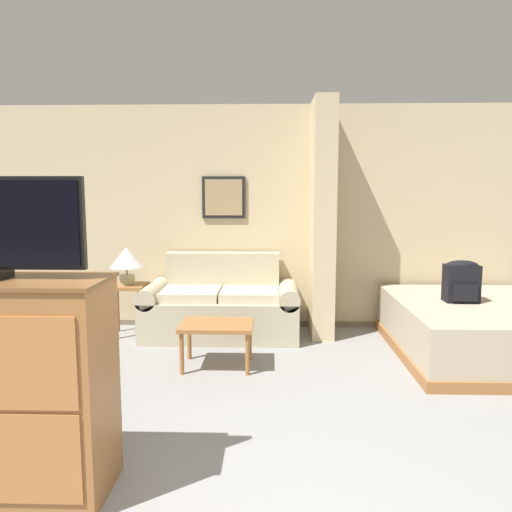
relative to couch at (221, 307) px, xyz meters
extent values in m
cube|color=#CCB78E|center=(0.67, 0.48, 0.97)|extent=(7.38, 0.12, 2.60)
cube|color=#70644E|center=(0.67, 0.41, -0.30)|extent=(7.38, 0.02, 0.06)
cube|color=black|center=(0.00, 0.40, 1.21)|extent=(0.50, 0.02, 0.49)
cube|color=#9E845B|center=(0.00, 0.39, 1.21)|extent=(0.43, 0.01, 0.42)
cube|color=#CCB78E|center=(1.12, 0.10, 0.97)|extent=(0.24, 0.65, 2.60)
cube|color=#B7AD8E|center=(0.00, -0.04, -0.11)|extent=(1.30, 0.84, 0.44)
cube|color=#B7AD8E|center=(0.00, 0.28, 0.35)|extent=(1.30, 0.20, 0.46)
cube|color=#B7AD8E|center=(-0.75, -0.04, -0.11)|extent=(0.20, 0.84, 0.44)
cylinder|color=#B7AD8E|center=(-0.75, -0.04, 0.16)|extent=(0.22, 0.84, 0.22)
cube|color=#B7AD8E|center=(0.75, -0.04, -0.11)|extent=(0.20, 0.84, 0.44)
cylinder|color=#B7AD8E|center=(0.75, -0.04, 0.16)|extent=(0.22, 0.84, 0.22)
cube|color=beige|center=(-0.32, -0.09, 0.16)|extent=(0.63, 0.60, 0.10)
cube|color=beige|center=(0.32, -0.09, 0.16)|extent=(0.63, 0.60, 0.10)
cube|color=#996033|center=(0.06, -1.02, 0.07)|extent=(0.66, 0.49, 0.04)
cylinder|color=#996033|center=(-0.23, -1.23, -0.14)|extent=(0.04, 0.04, 0.37)
cylinder|color=#996033|center=(0.35, -1.23, -0.14)|extent=(0.04, 0.04, 0.37)
cylinder|color=#996033|center=(-0.23, -0.82, -0.14)|extent=(0.04, 0.04, 0.37)
cylinder|color=#996033|center=(0.35, -0.82, -0.14)|extent=(0.04, 0.04, 0.37)
cube|color=#996033|center=(-1.04, -0.05, 0.24)|extent=(0.40, 0.40, 0.04)
cylinder|color=#996033|center=(-1.21, -0.22, -0.05)|extent=(0.04, 0.04, 0.55)
cylinder|color=#996033|center=(-0.87, -0.22, -0.05)|extent=(0.04, 0.04, 0.55)
cylinder|color=#996033|center=(-1.21, 0.12, -0.05)|extent=(0.04, 0.04, 0.55)
cylinder|color=#996033|center=(-0.87, 0.12, -0.05)|extent=(0.04, 0.04, 0.55)
cylinder|color=tan|center=(-1.04, -0.05, 0.31)|extent=(0.16, 0.16, 0.11)
cylinder|color=tan|center=(-1.04, -0.05, 0.41)|extent=(0.02, 0.02, 0.08)
cone|color=silver|center=(-1.04, -0.05, 0.56)|extent=(0.36, 0.36, 0.22)
cube|color=#996033|center=(2.59, -0.63, -0.28)|extent=(1.58, 1.97, 0.10)
cube|color=tan|center=(2.59, -0.63, -0.01)|extent=(1.54, 1.93, 0.43)
cube|color=white|center=(2.59, 0.12, 0.15)|extent=(1.42, 0.36, 0.10)
cube|color=black|center=(2.43, -0.56, 0.38)|extent=(0.32, 0.20, 0.37)
cube|color=black|center=(2.43, -0.68, 0.31)|extent=(0.24, 0.03, 0.16)
ellipsoid|color=black|center=(2.43, -0.56, 0.57)|extent=(0.30, 0.19, 0.09)
camera|label=1|loc=(0.55, -5.44, 1.27)|focal=35.00mm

